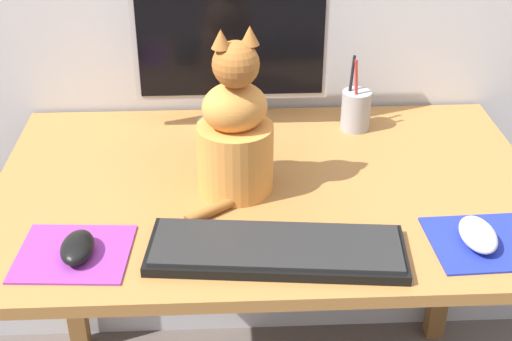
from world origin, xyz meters
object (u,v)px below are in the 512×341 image
Objects in this scene: computer_mouse_right at (478,234)px; pen_cup at (356,110)px; cat at (235,133)px; computer_mouse_left at (77,247)px; monitor at (231,46)px; keyboard at (279,249)px.

pen_cup is (-0.14, 0.48, 0.03)m from computer_mouse_right.
computer_mouse_right is at bearing -43.72° from cat.
cat is 0.40m from pen_cup.
computer_mouse_right is at bearing 0.31° from computer_mouse_left.
cat reaches higher than pen_cup.
monitor reaches higher than cat.
cat reaches higher than computer_mouse_right.
computer_mouse_right is (0.71, 0.00, 0.00)m from computer_mouse_left.
computer_mouse_left is (-0.28, -0.51, -0.18)m from monitor.
cat is at bearing -137.35° from pen_cup.
computer_mouse_left is 0.71m from computer_mouse_right.
computer_mouse_right is 0.50m from pen_cup.
keyboard is 0.36m from computer_mouse_right.
monitor is 1.28× the size of cat.
computer_mouse_left is (-0.35, 0.01, 0.01)m from keyboard.
cat is at bearing 37.60° from computer_mouse_left.
computer_mouse_left is at bearing -179.69° from computer_mouse_right.
keyboard is 4.76× the size of computer_mouse_left.
monitor is at bearing 130.53° from computer_mouse_right.
cat is (-0.43, 0.21, 0.11)m from computer_mouse_right.
computer_mouse_right is 0.32× the size of cat.
computer_mouse_left reaches higher than keyboard.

